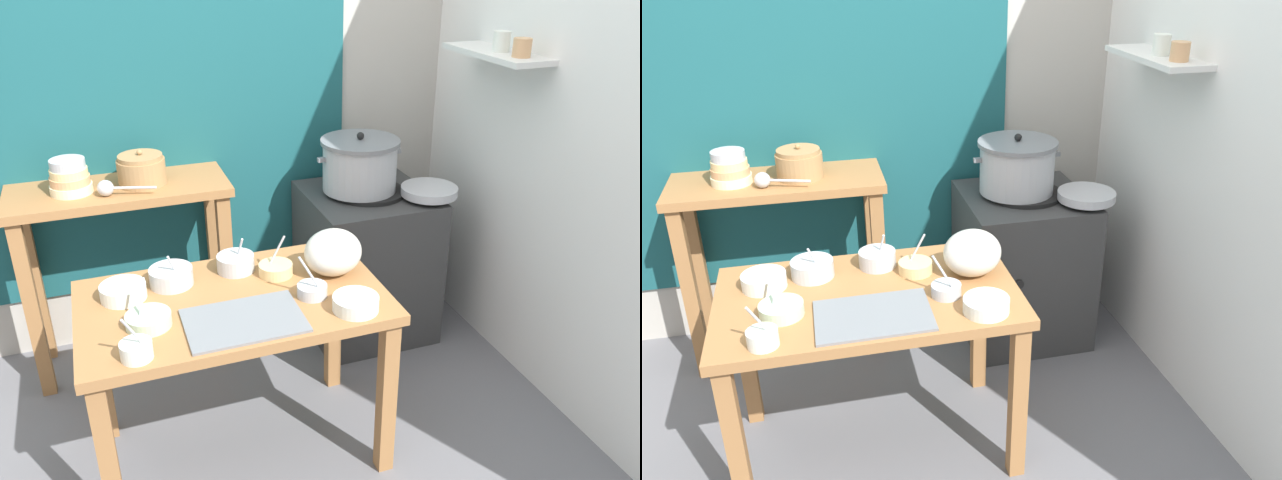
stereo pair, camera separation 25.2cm
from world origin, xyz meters
TOP-DOWN VIEW (x-y plane):
  - ground_plane at (0.00, 0.00)m, footprint 9.00×9.00m
  - wall_back at (0.08, 1.10)m, footprint 4.40×0.12m
  - wall_right at (1.40, 0.20)m, footprint 0.30×3.20m
  - prep_table at (-0.03, 0.01)m, footprint 1.10×0.66m
  - back_shelf_table at (-0.35, 0.83)m, footprint 0.96×0.40m
  - stove_block at (0.81, 0.70)m, footprint 0.60×0.61m
  - steamer_pot at (0.77, 0.72)m, footprint 0.43×0.38m
  - clay_pot at (-0.24, 0.83)m, footprint 0.21×0.21m
  - bowl_stack_enamel at (-0.54, 0.82)m, footprint 0.18×0.18m
  - ladle at (-0.39, 0.73)m, footprint 0.24×0.11m
  - serving_tray at (-0.03, -0.16)m, footprint 0.40×0.28m
  - plastic_bag at (0.38, 0.06)m, footprint 0.22×0.19m
  - wide_pan at (1.06, 0.54)m, footprint 0.27×0.27m
  - prep_bowl_0 at (-0.22, 0.19)m, footprint 0.16×0.16m
  - prep_bowl_1 at (0.03, 0.22)m, footprint 0.15×0.15m
  - prep_bowl_2 at (-0.34, -0.07)m, footprint 0.15×0.15m
  - prep_bowl_3 at (0.24, -0.07)m, footprint 0.11×0.11m
  - prep_bowl_4 at (-0.39, -0.24)m, footprint 0.10×0.10m
  - prep_bowl_5 at (-0.40, 0.15)m, footprint 0.16×0.16m
  - prep_bowl_6 at (0.17, 0.13)m, footprint 0.13×0.13m
  - prep_bowl_7 at (0.36, -0.21)m, footprint 0.16×0.16m

SIDE VIEW (x-z plane):
  - ground_plane at x=0.00m, z-range 0.00..0.00m
  - stove_block at x=0.81m, z-range -0.01..0.77m
  - prep_table at x=-0.03m, z-range 0.25..0.97m
  - back_shelf_table at x=-0.35m, z-range 0.23..1.13m
  - serving_tray at x=-0.03m, z-range 0.72..0.73m
  - prep_bowl_6 at x=0.17m, z-range 0.67..0.82m
  - prep_bowl_2 at x=-0.34m, z-range 0.66..0.83m
  - prep_bowl_3 at x=0.24m, z-range 0.66..0.83m
  - prep_bowl_7 at x=0.36m, z-range 0.72..0.77m
  - prep_bowl_5 at x=-0.40m, z-range 0.72..0.78m
  - prep_bowl_4 at x=-0.39m, z-range 0.67..0.84m
  - prep_bowl_1 at x=0.03m, z-range 0.69..0.83m
  - prep_bowl_0 at x=-0.22m, z-range 0.69..0.82m
  - wide_pan at x=1.06m, z-range 0.78..0.82m
  - plastic_bag at x=0.38m, z-range 0.72..0.90m
  - steamer_pot at x=0.77m, z-range 0.76..1.05m
  - ladle at x=-0.39m, z-range 0.90..0.97m
  - clay_pot at x=-0.24m, z-range 0.89..1.05m
  - bowl_stack_enamel at x=-0.54m, z-range 0.89..1.05m
  - wall_right at x=1.40m, z-range 0.00..2.60m
  - wall_back at x=0.08m, z-range 0.00..2.60m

